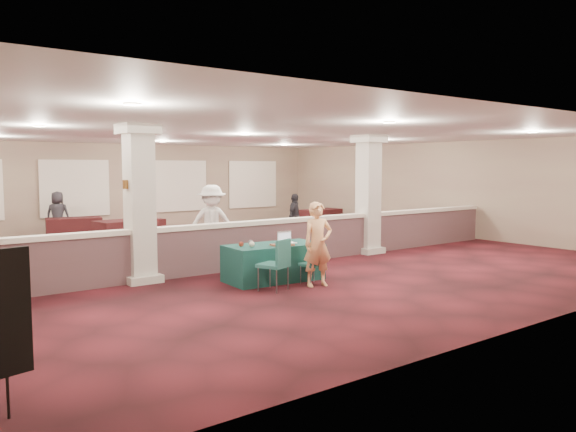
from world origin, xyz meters
TOP-DOWN VIEW (x-y plane):
  - ground at (0.00, 0.00)m, footprint 16.00×16.00m
  - wall_back at (0.00, 8.00)m, footprint 16.00×0.04m
  - wall_front at (0.00, -8.00)m, footprint 16.00×0.04m
  - wall_right at (8.00, 0.00)m, footprint 0.04×16.00m
  - ceiling at (0.00, 0.00)m, footprint 16.00×16.00m
  - partition_wall at (0.00, -1.50)m, footprint 15.60×0.28m
  - column_left at (-3.50, -1.50)m, footprint 0.72×0.72m
  - column_right at (3.00, -1.50)m, footprint 0.72×0.72m
  - sconce_left at (-3.78, -1.50)m, footprint 0.12×0.12m
  - sconce_right at (-3.22, -1.50)m, footprint 0.12×0.12m
  - near_table at (-1.25, -3.00)m, footprint 2.03×1.12m
  - conf_chair_main at (-0.85, -3.86)m, footprint 0.42×0.42m
  - conf_chair_side at (-1.77, -3.85)m, footprint 0.64×0.65m
  - woman at (-0.87, -3.97)m, footprint 0.68×0.53m
  - far_table_front_center at (-0.60, 1.52)m, footprint 1.89×1.09m
  - far_table_front_right at (6.50, 0.30)m, footprint 1.99×1.32m
  - far_table_back_left at (-2.50, 6.50)m, footprint 1.84×1.18m
  - far_table_back_center at (-1.71, 3.70)m, footprint 2.05×1.23m
  - far_table_back_right at (6.50, 4.58)m, footprint 1.76×1.03m
  - attendee_b at (-1.00, 0.00)m, footprint 1.34×0.97m
  - attendee_c at (3.11, 1.92)m, footprint 0.96×0.84m
  - attendee_d at (-2.87, 7.00)m, footprint 0.87×0.75m
  - laptop_base at (-0.94, -3.07)m, footprint 0.36×0.26m
  - laptop_screen at (-0.93, -2.96)m, footprint 0.34×0.04m
  - screen_glow at (-0.93, -2.96)m, footprint 0.31×0.03m
  - knitting at (-1.22, -3.26)m, footprint 0.44×0.34m
  - yarn_cream at (-1.82, -3.06)m, footprint 0.11×0.11m
  - yarn_red at (-1.97, -2.90)m, footprint 0.10×0.10m
  - yarn_grey at (-1.70, -2.84)m, footprint 0.11×0.11m
  - scissors at (-0.60, -3.34)m, footprint 0.13×0.04m

SIDE VIEW (x-z plane):
  - ground at x=0.00m, z-range 0.00..0.00m
  - far_table_back_right at x=6.50m, z-range 0.00..0.68m
  - far_table_back_left at x=-2.50m, z-range 0.00..0.69m
  - far_table_front_center at x=-0.60m, z-range 0.00..0.73m
  - far_table_front_right at x=6.50m, z-range 0.00..0.74m
  - near_table at x=-1.25m, z-range 0.00..0.76m
  - far_table_back_center at x=-1.71m, z-range 0.00..0.78m
  - conf_chair_main at x=-0.85m, z-range 0.07..0.89m
  - partition_wall at x=0.00m, z-range 0.02..1.12m
  - conf_chair_side at x=-1.77m, z-range 0.09..1.08m
  - attendee_c at x=3.11m, z-range 0.00..1.49m
  - scissors at x=-0.60m, z-range 0.76..0.77m
  - laptop_base at x=-0.94m, z-range 0.76..0.77m
  - knitting at x=-1.22m, z-range 0.76..0.79m
  - attendee_d at x=-2.87m, z-range 0.00..1.55m
  - yarn_red at x=-1.97m, z-range 0.76..0.86m
  - yarn_grey at x=-1.70m, z-range 0.76..0.86m
  - yarn_cream at x=-1.82m, z-range 0.76..0.87m
  - woman at x=-0.87m, z-range 0.00..1.66m
  - screen_glow at x=-0.93m, z-range 0.77..0.97m
  - laptop_screen at x=-0.93m, z-range 0.77..1.00m
  - attendee_b at x=-1.00m, z-range 0.00..1.90m
  - wall_back at x=0.00m, z-range 0.00..3.20m
  - wall_front at x=0.00m, z-range 0.00..3.20m
  - wall_right at x=8.00m, z-range 0.00..3.20m
  - column_left at x=-3.50m, z-range 0.04..3.24m
  - column_right at x=3.00m, z-range 0.04..3.24m
  - sconce_left at x=-3.78m, z-range 1.91..2.09m
  - sconce_right at x=-3.22m, z-range 1.91..2.09m
  - ceiling at x=0.00m, z-range 3.19..3.21m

